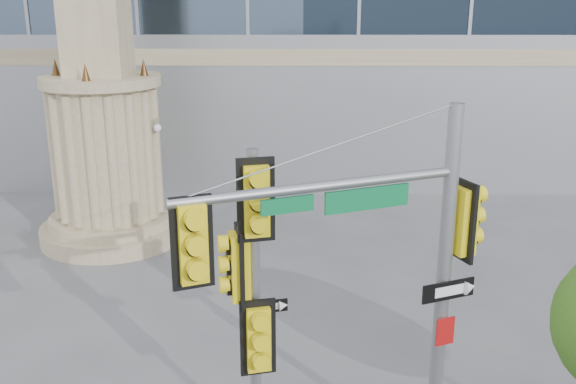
{
  "coord_description": "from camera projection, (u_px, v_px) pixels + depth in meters",
  "views": [
    {
      "loc": [
        -0.21,
        -9.92,
        7.31
      ],
      "look_at": [
        -0.38,
        2.0,
        3.68
      ],
      "focal_mm": 40.0,
      "sensor_mm": 36.0,
      "label": 1
    }
  ],
  "objects": [
    {
      "name": "secondary_signal_pole",
      "position": [
        252.0,
        285.0,
        9.94
      ],
      "size": [
        0.96,
        0.69,
        5.17
      ],
      "rotation": [
        0.0,
        0.0,
        0.25
      ],
      "color": "slate",
      "rests_on": "ground"
    },
    {
      "name": "main_signal_pole",
      "position": [
        383.0,
        263.0,
        9.19
      ],
      "size": [
        4.32,
        2.11,
        5.89
      ],
      "rotation": [
        0.0,
        0.0,
        0.39
      ],
      "color": "slate",
      "rests_on": "ground"
    },
    {
      "name": "monument",
      "position": [
        99.0,
        61.0,
        18.69
      ],
      "size": [
        4.4,
        4.4,
        16.6
      ],
      "color": "gray",
      "rests_on": "ground"
    }
  ]
}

